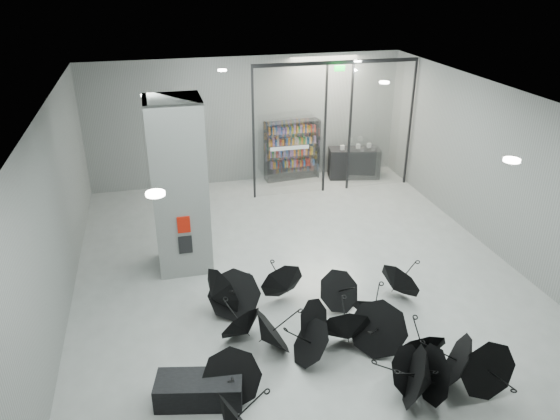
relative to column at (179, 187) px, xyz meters
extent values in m
plane|color=gray|center=(2.50, -2.00, -2.00)|extent=(14.00, 14.00, 0.00)
cube|color=slate|center=(2.50, -2.00, 2.00)|extent=(10.00, 14.00, 0.02)
cube|color=slate|center=(2.50, 5.00, 0.00)|extent=(10.00, 0.02, 4.00)
cube|color=slate|center=(-2.50, -2.00, 0.00)|extent=(0.02, 14.00, 4.00)
cube|color=slate|center=(7.50, -2.00, 0.00)|extent=(0.02, 14.00, 4.00)
cube|color=slate|center=(0.00, 0.00, 0.00)|extent=(1.20, 1.20, 4.00)
cube|color=#A50A07|center=(0.00, -0.62, -0.65)|extent=(0.28, 0.04, 0.38)
cube|color=black|center=(0.00, -0.62, -1.15)|extent=(0.30, 0.03, 0.42)
cube|color=#0CE533|center=(4.90, 3.30, 1.82)|extent=(0.30, 0.06, 0.15)
cube|color=silver|center=(3.50, 3.50, 0.00)|extent=(2.20, 0.02, 3.95)
cube|color=silver|center=(6.40, 3.50, 0.00)|extent=(2.00, 0.02, 3.95)
cube|color=black|center=(2.40, 3.50, 0.00)|extent=(0.06, 0.06, 4.00)
cube|color=black|center=(4.60, 3.50, 0.00)|extent=(0.06, 0.06, 4.00)
cube|color=black|center=(5.40, 3.50, 0.00)|extent=(0.06, 0.06, 4.00)
cube|color=black|center=(7.40, 3.50, 0.00)|extent=(0.06, 0.06, 4.00)
cube|color=black|center=(4.90, 3.50, 1.95)|extent=(5.00, 0.08, 0.10)
cube|color=black|center=(-0.15, -4.46, -1.77)|extent=(1.50, 0.89, 0.45)
cube|color=black|center=(5.96, 4.36, -1.50)|extent=(1.76, 0.98, 0.99)
camera|label=1|loc=(-0.46, -11.13, 4.53)|focal=33.88mm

